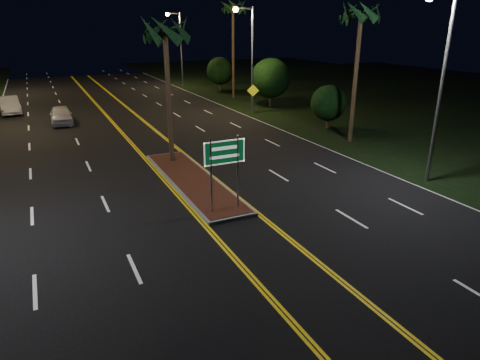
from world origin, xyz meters
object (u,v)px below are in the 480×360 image
shrub_far (220,71)px  car_far (9,104)px  car_near (61,114)px  streetlight_right_far (178,41)px  palm_right_far (233,8)px  warning_sign (253,95)px  shrub_mid (271,78)px  streetlight_right_near (439,68)px  median_island (192,180)px  highway_sign (225,159)px  palm_right_near (361,14)px  shrub_near (329,103)px  palm_median (165,31)px  streetlight_right_mid (248,48)px

shrub_far → car_far: (-22.73, -4.91, -1.46)m
shrub_far → car_near: bearing=-148.6°
streetlight_right_far → shrub_far: bearing=-62.0°
palm_right_far → car_far: bearing=177.1°
warning_sign → shrub_mid: bearing=56.8°
streetlight_right_near → streetlight_right_far: size_ratio=1.00×
median_island → highway_sign: highway_sign is taller
highway_sign → streetlight_right_far: bearing=74.9°
warning_sign → palm_right_near: bearing=-61.8°
palm_right_far → streetlight_right_far: bearing=100.3°
palm_right_near → car_far: palm_right_near is taller
highway_sign → car_near: (-5.01, 21.74, -1.58)m
shrub_mid → car_near: shrub_mid is taller
shrub_near → streetlight_right_far: bearing=95.9°
streetlight_right_near → car_far: bearing=123.9°
shrub_mid → car_far: bearing=162.8°
streetlight_right_near → palm_median: size_ratio=1.08×
shrub_far → shrub_mid: bearing=-89.0°
median_island → palm_median: size_ratio=1.23×
streetlight_right_near → shrub_near: bearing=76.5°
streetlight_right_mid → car_near: (-15.63, 2.54, -4.84)m
palm_median → car_far: size_ratio=1.58×
highway_sign → palm_right_far: size_ratio=0.31×
palm_median → car_far: palm_median is taller
highway_sign → car_near: bearing=103.0°
highway_sign → warning_sign: size_ratio=1.26×
streetlight_right_near → streetlight_right_mid: (0.00, 20.00, 0.00)m
median_island → car_far: size_ratio=1.95×
palm_right_far → palm_median: bearing=-123.3°
median_island → palm_median: palm_median is taller
shrub_near → median_island: bearing=-152.6°
streetlight_right_near → car_far: streetlight_right_near is taller
car_far → shrub_mid: bearing=-23.6°
palm_median → shrub_mid: (14.00, 13.50, -4.55)m
streetlight_right_mid → warning_sign: size_ratio=3.54×
highway_sign → palm_right_far: 30.81m
median_island → shrub_far: (13.80, 29.00, 2.25)m
highway_sign → shrub_mid: size_ratio=0.69×
highway_sign → streetlight_right_mid: streetlight_right_mid is taller
median_island → streetlight_right_mid: bearing=54.7°
median_island → palm_right_far: size_ratio=1.00×
streetlight_right_mid → car_far: bearing=155.1°
car_near → palm_median: bearing=-68.8°
warning_sign → car_far: bearing=176.4°
car_far → shrub_near: bearing=-43.7°
streetlight_right_far → palm_right_far: bearing=-79.7°
palm_median → car_near: palm_median is taller
palm_right_far → shrub_near: bearing=-87.5°
streetlight_right_near → car_near: bearing=124.7°
highway_sign → streetlight_right_near: 11.13m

